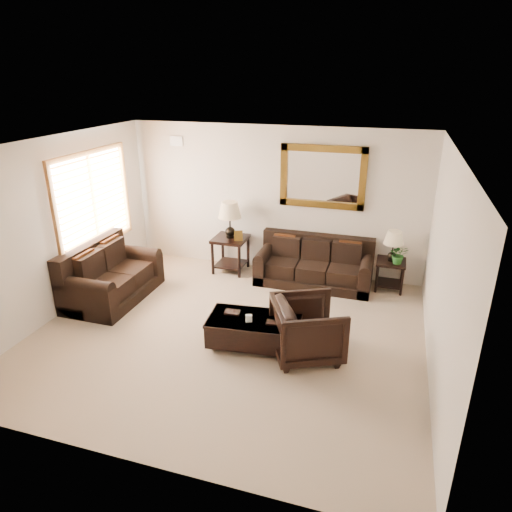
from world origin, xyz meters
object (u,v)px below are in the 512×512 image
(end_table_left, at_px, (230,227))
(sofa, at_px, (314,267))
(loveseat, at_px, (110,278))
(coffee_table, at_px, (254,329))
(end_table_right, at_px, (392,252))
(armchair, at_px, (308,326))

(end_table_left, bearing_deg, sofa, -1.89)
(loveseat, bearing_deg, sofa, -63.18)
(loveseat, xyz_separation_m, coffee_table, (2.75, -0.69, -0.08))
(loveseat, bearing_deg, coffee_table, -104.10)
(sofa, distance_m, end_table_left, 1.72)
(sofa, bearing_deg, end_table_left, 178.11)
(end_table_right, bearing_deg, coffee_table, -125.53)
(end_table_right, bearing_deg, loveseat, -158.99)
(end_table_left, bearing_deg, armchair, -50.53)
(end_table_right, distance_m, coffee_table, 2.99)
(end_table_left, height_order, end_table_right, end_table_left)
(loveseat, relative_size, armchair, 1.89)
(sofa, distance_m, coffee_table, 2.33)
(loveseat, xyz_separation_m, end_table_left, (1.55, 1.65, 0.54))
(loveseat, distance_m, coffee_table, 2.84)
(end_table_right, bearing_deg, armchair, -112.03)
(sofa, xyz_separation_m, end_table_left, (-1.62, 0.05, 0.58))
(end_table_left, bearing_deg, coffee_table, -62.84)
(end_table_right, xyz_separation_m, coffee_table, (-1.72, -2.41, -0.43))
(end_table_right, distance_m, armchair, 2.63)
(coffee_table, relative_size, armchair, 1.49)
(sofa, distance_m, loveseat, 3.55)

